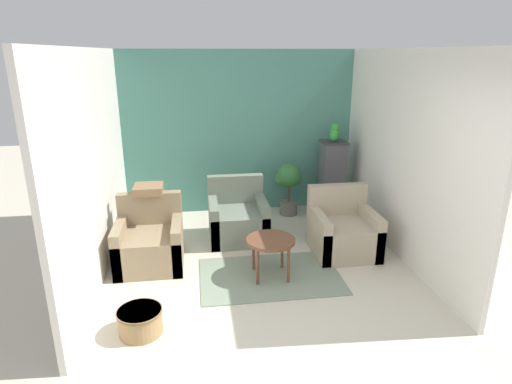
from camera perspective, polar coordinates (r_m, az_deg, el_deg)
ground_plane at (r=4.12m, az=4.06°, el=-20.80°), size 20.00×20.00×0.00m
wall_back_accent at (r=7.10m, az=-2.25°, el=7.84°), size 3.87×0.06×2.64m
wall_left at (r=5.31m, az=-20.83°, el=3.15°), size 0.06×3.80×2.64m
wall_right at (r=5.81m, az=19.00°, el=4.55°), size 0.06×3.80×2.64m
area_rug at (r=5.28m, az=1.91°, el=-11.11°), size 1.69×1.12×0.01m
coffee_table at (r=5.08m, az=1.96°, el=-6.85°), size 0.58×0.58×0.50m
armchair_left at (r=5.60m, az=-13.96°, el=-6.67°), size 0.82×0.82×0.86m
armchair_right at (r=5.88m, az=11.50°, el=-5.27°), size 0.82×0.82×0.86m
armchair_middle at (r=6.20m, az=-2.44°, el=-3.65°), size 0.82×0.82×0.86m
birdcage at (r=7.12m, az=10.05°, el=1.37°), size 0.55×0.55×1.24m
parrot at (r=6.94m, az=10.40°, el=7.75°), size 0.14×0.25×0.30m
potted_plant at (r=7.03m, az=4.40°, el=1.30°), size 0.43×0.39×0.87m
wicker_basket at (r=4.42m, az=-15.19°, el=-16.20°), size 0.44×0.44×0.25m
throw_pillow at (r=5.67m, az=-14.16°, el=0.40°), size 0.37×0.37×0.10m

